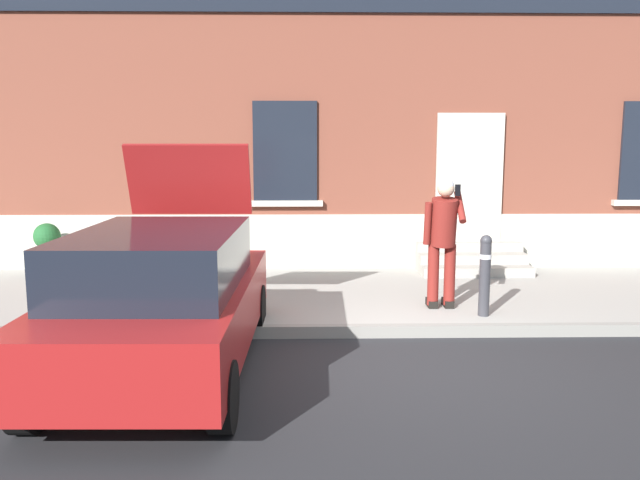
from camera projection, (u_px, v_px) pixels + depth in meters
name	position (u px, v px, depth m)	size (l,w,h in m)	color
ground_plane	(387.00, 363.00, 6.95)	(80.00, 80.00, 0.00)	#232326
sidewalk	(364.00, 295.00, 9.70)	(24.00, 3.60, 0.15)	#99968E
curb_edge	(378.00, 331.00, 7.86)	(24.00, 0.12, 0.15)	gray
building_facade	(354.00, 65.00, 11.61)	(24.00, 1.52, 7.50)	brown
entrance_stoop	(471.00, 260.00, 11.11)	(1.84, 0.96, 0.48)	#9E998E
hatchback_car_red	(164.00, 297.00, 6.54)	(1.86, 4.10, 2.34)	maroon
bollard_near_person	(485.00, 272.00, 8.20)	(0.15, 0.15, 1.04)	#333338
bollard_far_left	(216.00, 274.00, 8.13)	(0.15, 0.15, 1.04)	#333338
person_on_phone	(443.00, 235.00, 8.49)	(0.51, 0.50, 1.75)	maroon
planter_charcoal	(48.00, 247.00, 10.85)	(0.44, 0.44, 0.86)	#2D2D30
planter_olive	(181.00, 250.00, 10.57)	(0.44, 0.44, 0.86)	#606B38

